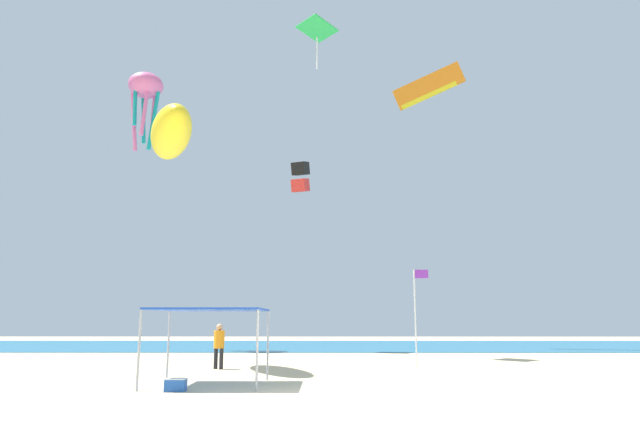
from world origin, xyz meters
name	(u,v)px	position (x,y,z in m)	size (l,w,h in m)	color
ground	(314,399)	(0.00, 0.00, -0.05)	(110.00, 110.00, 0.10)	beige
ocean_strip	(321,345)	(0.00, 29.88, 0.01)	(110.00, 20.43, 0.03)	#1E6B93
canopy_tent	(210,312)	(-3.28, 2.64, 2.19)	(3.39, 2.99, 2.30)	#B2B2B7
person_near_tent	(219,342)	(-4.02, 8.21, 1.06)	(0.43, 0.43, 1.81)	black
banner_flag	(417,309)	(4.03, 7.88, 2.38)	(0.61, 0.06, 3.99)	silver
cooler_box	(176,385)	(-3.86, 1.19, 0.18)	(0.57, 0.37, 0.35)	blue
kite_inflatable_yellow	(171,133)	(-6.67, 8.96, 10.30)	(3.93, 6.26, 2.28)	yellow
kite_box_black	(300,177)	(-1.33, 21.35, 11.59)	(1.31, 1.41, 2.25)	black
kite_parafoil_orange	(429,87)	(8.59, 25.87, 20.18)	(5.67, 1.91, 3.50)	orange
kite_diamond_green	(317,31)	(-0.15, 16.55, 19.69)	(2.76, 2.77, 2.90)	green
kite_octopus_pink	(146,89)	(-13.00, 23.31, 18.88)	(3.55, 3.55, 5.96)	pink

